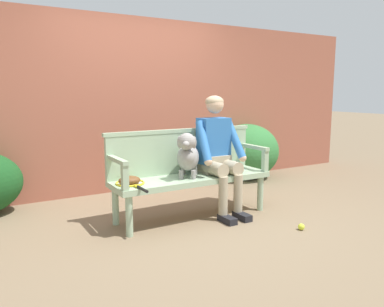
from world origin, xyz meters
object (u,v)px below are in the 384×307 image
Objects in this scene: dog_on_bench at (188,155)px; baseball_glove at (129,180)px; tennis_ball at (301,227)px; person_seated at (218,150)px; tennis_racket at (131,183)px; garden_bench at (192,181)px.

baseball_glove is at bearing 178.98° from dog_on_bench.
dog_on_bench is 7.51× the size of tennis_ball.
tennis_ball is (0.41, -0.90, -0.70)m from person_seated.
person_seated reaches higher than tennis_racket.
dog_on_bench is at bearing 9.50° from baseball_glove.
tennis_ball is at bearing -65.27° from person_seated.
tennis_ball is at bearing -20.30° from baseball_glove.
tennis_racket is (-0.72, -0.02, 0.07)m from garden_bench.
tennis_racket is (-0.64, 0.02, -0.24)m from dog_on_bench.
garden_bench is 0.75m from baseball_glove.
tennis_ball is (1.48, -0.88, -0.48)m from baseball_glove.
tennis_racket is 2.55× the size of baseball_glove.
garden_bench is 0.46m from person_seated.
person_seated is 0.41m from dog_on_bench.
dog_on_bench is at bearing -1.87° from tennis_racket.
baseball_glove is (-0.66, 0.01, -0.20)m from dog_on_bench.
dog_on_bench reaches higher than tennis_ball.
dog_on_bench is 1.38m from tennis_ball.
person_seated is 2.38× the size of tennis_racket.
tennis_racket reaches higher than tennis_ball.
garden_bench reaches higher than tennis_ball.
tennis_ball is at bearing -46.75° from dog_on_bench.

